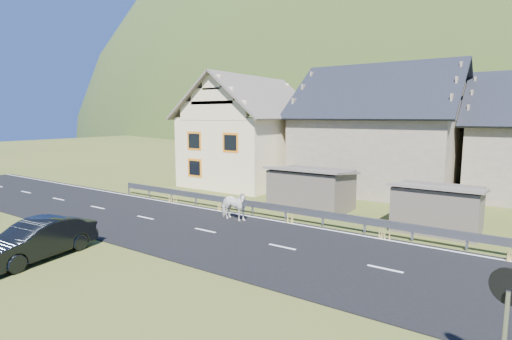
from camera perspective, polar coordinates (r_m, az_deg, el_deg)
The scene contains 12 objects.
ground at distance 15.93m, azimuth 3.77°, elevation -11.05°, with size 160.00×160.00×0.00m, color #394D17.
road at distance 15.92m, azimuth 3.77°, elevation -10.98°, with size 60.00×7.00×0.04m, color black.
lane_markings at distance 15.91m, azimuth 3.77°, elevation -10.89°, with size 60.00×6.60×0.01m, color silver.
guardrail at distance 18.91m, azimuth 9.52°, elevation -6.33°, with size 28.10×0.09×0.75m.
shed_left at distance 22.12m, azimuth 7.94°, elevation -2.82°, with size 4.30×3.30×2.40m, color brown.
shed_right at distance 19.69m, azimuth 24.49°, elevation -5.06°, with size 3.80×2.90×2.20m, color brown.
house_cream at distance 30.61m, azimuth -0.84°, elevation 6.30°, with size 7.80×9.80×8.30m.
house_stone_a at distance 29.31m, azimuth 17.34°, elevation 6.43°, with size 10.80×9.80×8.90m.
conifer_patch at distance 138.04m, azimuth 7.48°, elevation 8.03°, with size 76.00×50.00×28.00m, color black.
horse at distance 19.64m, azimuth -3.28°, elevation -5.08°, with size 1.73×0.79×1.46m, color white.
car at distance 16.56m, azimuth -28.85°, elevation -8.73°, with size 1.49×4.26×1.40m, color black.
traffic_mirror at distance 8.74m, azimuth 32.28°, elevation -15.86°, with size 0.66×0.30×2.46m.
Camera 1 is at (7.65, -13.00, 5.12)m, focal length 28.00 mm.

